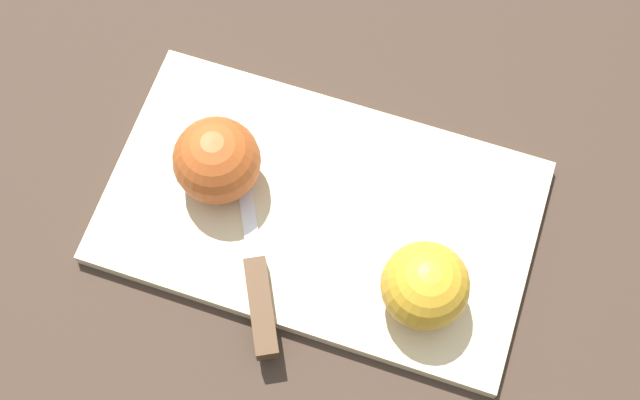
{
  "coord_description": "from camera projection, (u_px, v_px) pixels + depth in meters",
  "views": [
    {
      "loc": [
        -0.07,
        0.27,
        0.71
      ],
      "look_at": [
        0.0,
        0.0,
        0.03
      ],
      "focal_mm": 50.0,
      "sensor_mm": 36.0,
      "label": 1
    }
  ],
  "objects": [
    {
      "name": "ground_plane",
      "position": [
        320.0,
        215.0,
        0.76
      ],
      "size": [
        4.0,
        4.0,
        0.0
      ],
      "primitive_type": "plane",
      "color": "#38281E"
    },
    {
      "name": "cutting_board",
      "position": [
        320.0,
        212.0,
        0.75
      ],
      "size": [
        0.37,
        0.23,
        0.01
      ],
      "color": "#D1B789",
      "rests_on": "ground_plane"
    },
    {
      "name": "apple_half_left",
      "position": [
        425.0,
        285.0,
        0.68
      ],
      "size": [
        0.07,
        0.07,
        0.07
      ],
      "rotation": [
        0.0,
        0.0,
        4.82
      ],
      "color": "gold",
      "rests_on": "cutting_board"
    },
    {
      "name": "apple_half_right",
      "position": [
        217.0,
        161.0,
        0.72
      ],
      "size": [
        0.07,
        0.07,
        0.07
      ],
      "rotation": [
        0.0,
        0.0,
        1.8
      ],
      "color": "#AD4C1E",
      "rests_on": "cutting_board"
    },
    {
      "name": "knife",
      "position": [
        260.0,
        298.0,
        0.71
      ],
      "size": [
        0.08,
        0.15,
        0.02
      ],
      "rotation": [
        0.0,
        0.0,
        -1.15
      ],
      "color": "silver",
      "rests_on": "cutting_board"
    }
  ]
}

